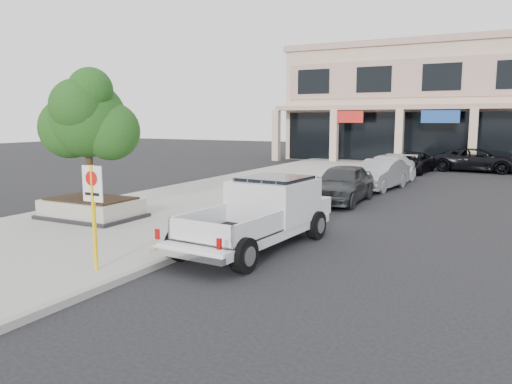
# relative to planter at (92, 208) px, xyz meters

# --- Properties ---
(ground) EXTENTS (120.00, 120.00, 0.00)m
(ground) POSITION_rel_planter_xyz_m (6.78, -1.50, -0.48)
(ground) COLOR black
(ground) RESTS_ON ground
(sidewalk) EXTENTS (8.00, 52.00, 0.15)m
(sidewalk) POSITION_rel_planter_xyz_m (1.28, 4.50, -0.40)
(sidewalk) COLOR gray
(sidewalk) RESTS_ON ground
(curb) EXTENTS (0.20, 52.00, 0.15)m
(curb) POSITION_rel_planter_xyz_m (5.23, 4.50, -0.40)
(curb) COLOR gray
(curb) RESTS_ON ground
(planter) EXTENTS (3.20, 2.20, 0.68)m
(planter) POSITION_rel_planter_xyz_m (0.00, 0.00, 0.00)
(planter) COLOR black
(planter) RESTS_ON sidewalk
(planter_tree) EXTENTS (2.90, 2.55, 4.00)m
(planter_tree) POSITION_rel_planter_xyz_m (0.13, 0.15, 2.94)
(planter_tree) COLOR black
(planter_tree) RESTS_ON planter
(no_parking_sign) EXTENTS (0.55, 0.09, 2.30)m
(no_parking_sign) POSITION_rel_planter_xyz_m (4.45, -4.25, 1.16)
(no_parking_sign) COLOR yellow
(no_parking_sign) RESTS_ON sidewalk
(hedge) EXTENTS (1.10, 0.99, 0.93)m
(hedge) POSITION_rel_planter_xyz_m (4.25, 2.67, 0.14)
(hedge) COLOR #204513
(hedge) RESTS_ON sidewalk
(pickup_truck) EXTENTS (2.59, 5.98, 1.84)m
(pickup_truck) POSITION_rel_planter_xyz_m (6.43, -0.55, 0.44)
(pickup_truck) COLOR silver
(pickup_truck) RESTS_ON ground
(curb_car_a) EXTENTS (1.98, 4.68, 1.58)m
(curb_car_a) POSITION_rel_planter_xyz_m (6.18, 7.75, 0.32)
(curb_car_a) COLOR #2B2D30
(curb_car_a) RESTS_ON ground
(curb_car_b) EXTENTS (2.13, 4.61, 1.47)m
(curb_car_b) POSITION_rel_planter_xyz_m (6.61, 12.27, 0.26)
(curb_car_b) COLOR gray
(curb_car_b) RESTS_ON ground
(curb_car_c) EXTENTS (2.75, 5.35, 1.48)m
(curb_car_c) POSITION_rel_planter_xyz_m (6.34, 14.88, 0.27)
(curb_car_c) COLOR silver
(curb_car_c) RESTS_ON ground
(curb_car_d) EXTENTS (2.56, 4.96, 1.34)m
(curb_car_d) POSITION_rel_planter_xyz_m (6.52, 20.79, 0.19)
(curb_car_d) COLOR black
(curb_car_d) RESTS_ON ground
(lot_car_d) EXTENTS (5.57, 2.77, 1.52)m
(lot_car_d) POSITION_rel_planter_xyz_m (10.26, 23.55, 0.28)
(lot_car_d) COLOR black
(lot_car_d) RESTS_ON ground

